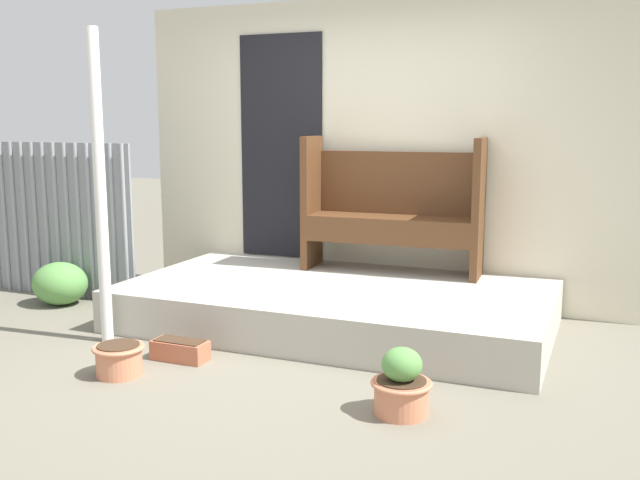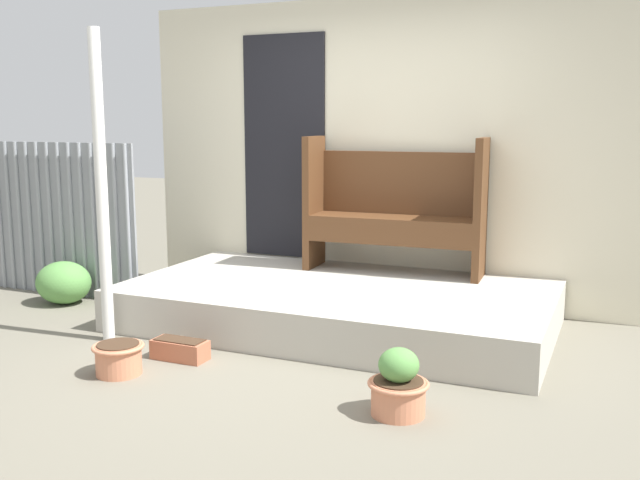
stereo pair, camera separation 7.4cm
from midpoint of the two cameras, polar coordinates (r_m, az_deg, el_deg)
ground_plane at (r=4.83m, az=-2.88°, el=-9.45°), size 24.00×24.00×0.00m
porch_slab at (r=5.54m, az=1.80°, el=-5.23°), size 3.21×1.77×0.32m
house_wall at (r=6.23m, az=4.64°, el=7.04°), size 4.41×0.08×2.60m
fence_corrugated at (r=7.13m, az=-22.55°, el=1.73°), size 2.59×0.05×1.38m
support_post at (r=5.21m, az=-16.69°, el=3.93°), size 0.08×0.08×2.20m
bench at (r=5.94m, az=6.36°, el=2.88°), size 1.49×0.47×1.12m
flower_pot_left at (r=4.68m, az=-15.38°, el=-9.03°), size 0.32×0.32×0.20m
flower_pot_middle at (r=3.94m, az=6.83°, el=-11.51°), size 0.34×0.34×0.37m
planter_box_rect at (r=4.88m, az=-10.71°, el=-8.59°), size 0.38×0.17×0.14m
shrub_by_fence at (r=6.55m, az=-19.53°, el=-3.23°), size 0.48×0.43×0.37m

